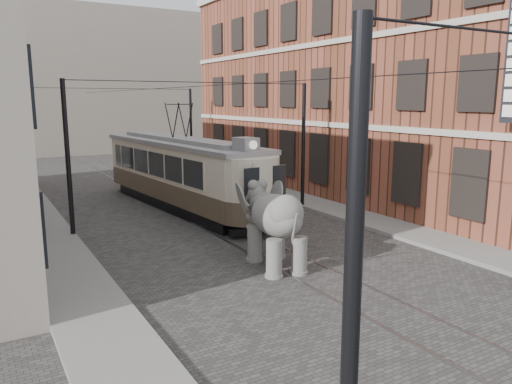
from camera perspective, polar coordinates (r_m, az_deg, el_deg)
ground at (r=16.82m, az=2.69°, el=-7.50°), size 120.00×120.00×0.00m
tram_rails at (r=16.81m, az=2.69°, el=-7.46°), size 1.54×80.00×0.02m
sidewalk_right at (r=20.54m, az=16.97°, el=-4.37°), size 2.00×60.00×0.15m
sidewalk_left at (r=14.55m, az=-19.82°, el=-10.79°), size 2.00×60.00×0.15m
brick_building at (r=29.83m, az=11.48°, el=11.93°), size 8.00×26.00×12.00m
distant_block at (r=54.15m, az=-21.26°, el=11.83°), size 28.00×10.00×14.00m
catenary at (r=20.40m, az=-5.33°, el=4.32°), size 11.00×30.20×6.00m
tram at (r=24.10m, az=-8.79°, el=4.10°), size 3.81×12.95×5.06m
elephant at (r=15.46m, az=2.36°, el=-4.12°), size 2.98×4.56×2.59m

